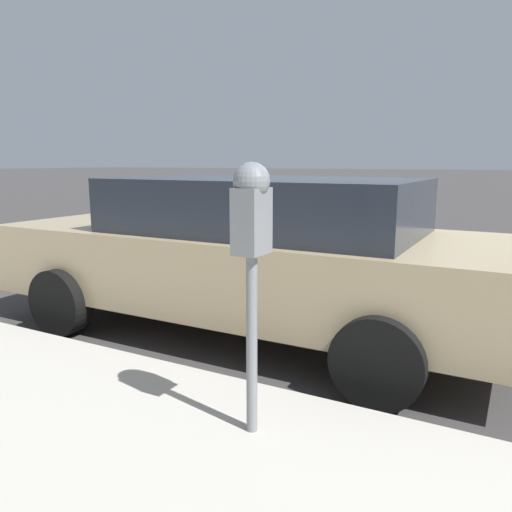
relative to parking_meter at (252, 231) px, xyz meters
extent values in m
plane|color=#3D3A3A|center=(2.74, 0.38, -1.28)|extent=(220.00, 220.00, 0.00)
cylinder|color=gray|center=(0.00, 0.00, -0.62)|extent=(0.06, 0.06, 0.99)
cube|color=gray|center=(0.00, 0.00, 0.05)|extent=(0.20, 0.14, 0.34)
sphere|color=gray|center=(0.00, 0.00, 0.25)|extent=(0.19, 0.19, 0.19)
cube|color=#19389E|center=(0.11, 0.00, 0.01)|extent=(0.01, 0.11, 0.12)
cube|color=black|center=(0.11, 0.00, 0.13)|extent=(0.01, 0.10, 0.08)
cube|color=tan|center=(1.82, 1.06, -0.62)|extent=(1.83, 4.88, 0.68)
cube|color=#232833|center=(1.82, 0.87, -0.04)|extent=(1.61, 2.74, 0.48)
cylinder|color=black|center=(0.91, 2.57, -0.96)|extent=(0.22, 0.64, 0.64)
cylinder|color=black|center=(2.72, 2.58, -0.96)|extent=(0.22, 0.64, 0.64)
cylinder|color=black|center=(0.92, -0.45, -0.96)|extent=(0.22, 0.64, 0.64)
cylinder|color=black|center=(2.73, -0.45, -0.96)|extent=(0.22, 0.64, 0.64)
camera|label=1|loc=(-2.22, -1.22, 0.35)|focal=35.00mm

